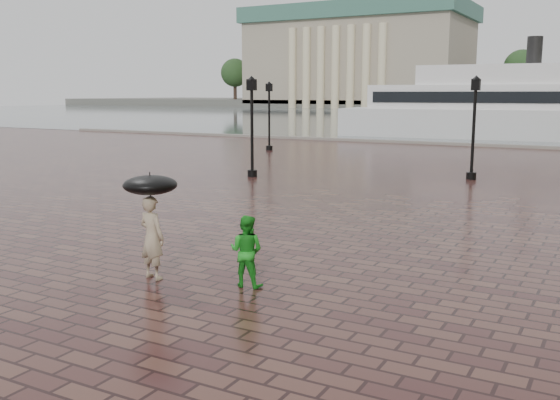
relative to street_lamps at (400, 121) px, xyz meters
name	(u,v)px	position (x,y,z in m)	size (l,w,h in m)	color
ground	(249,232)	(1.50, -17.50, -2.33)	(300.00, 300.00, 0.00)	#331717
quay_edge	(483,146)	(1.50, 14.50, -2.33)	(80.00, 0.60, 0.30)	slate
museum	(359,54)	(-53.50, 127.11, 11.58)	(57.00, 32.50, 26.00)	gray
street_lamps	(400,121)	(0.00, 0.00, 0.00)	(21.44, 14.44, 4.40)	black
adult_pedestrian	(152,237)	(2.04, -22.12, -1.46)	(0.63, 0.41, 1.73)	tan
child_pedestrian	(246,251)	(4.02, -21.64, -1.61)	(0.70, 0.54, 1.43)	#1B9220
ferry_near	(492,108)	(0.32, 23.60, 0.18)	(25.82, 8.28, 8.33)	beige
umbrella	(150,185)	(2.04, -22.12, -0.37)	(1.10, 1.10, 1.15)	black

